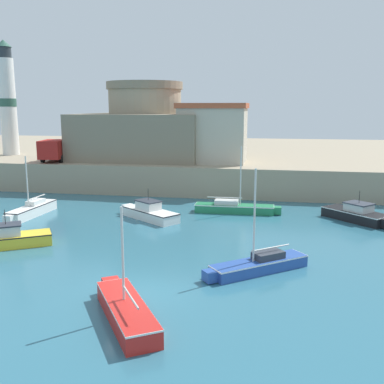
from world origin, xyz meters
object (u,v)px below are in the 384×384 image
at_px(harbor_shed_mid_row, 213,133).
at_px(sailboat_white_1, 32,210).
at_px(lighthouse, 8,100).
at_px(fortress, 146,129).
at_px(truck_on_quay, 55,150).
at_px(sailboat_red_3, 126,310).
at_px(sailboat_blue_4, 259,264).
at_px(sailboat_green_7, 235,208).
at_px(motorboat_white_6, 149,212).
at_px(motorboat_black_0, 358,214).
at_px(motorboat_yellow_8, 8,239).

bearing_deg(harbor_shed_mid_row, sailboat_white_1, -131.52).
bearing_deg(harbor_shed_mid_row, lighthouse, 174.19).
relative_size(fortress, truck_on_quay, 2.95).
bearing_deg(fortress, sailboat_red_3, -75.39).
bearing_deg(sailboat_red_3, harbor_shed_mid_row, 90.89).
height_order(sailboat_blue_4, sailboat_green_7, sailboat_blue_4).
bearing_deg(motorboat_white_6, harbor_shed_mid_row, 76.86).
distance_m(motorboat_white_6, lighthouse, 27.48).
bearing_deg(harbor_shed_mid_row, fortress, 157.89).
xyz_separation_m(sailboat_red_3, fortress, (-8.46, 32.43, 5.44)).
distance_m(sailboat_green_7, lighthouse, 31.11).
bearing_deg(sailboat_green_7, sailboat_red_3, -98.02).
distance_m(sailboat_green_7, fortress, 18.18).
xyz_separation_m(motorboat_black_0, motorboat_yellow_8, (-21.98, -10.35, 0.00)).
xyz_separation_m(motorboat_white_6, motorboat_yellow_8, (-6.56, -8.20, -0.00)).
height_order(sailboat_blue_4, motorboat_white_6, sailboat_blue_4).
bearing_deg(motorboat_yellow_8, motorboat_black_0, 25.21).
relative_size(sailboat_white_1, fortress, 0.44).
distance_m(sailboat_blue_4, fortress, 29.90).
relative_size(fortress, lighthouse, 1.04).
height_order(motorboat_black_0, sailboat_red_3, sailboat_red_3).
relative_size(motorboat_yellow_8, fortress, 0.39).
relative_size(sailboat_blue_4, truck_on_quay, 1.19).
height_order(sailboat_red_3, harbor_shed_mid_row, harbor_shed_mid_row).
relative_size(motorboat_black_0, motorboat_yellow_8, 0.98).
distance_m(sailboat_blue_4, harbor_shed_mid_row, 24.13).
bearing_deg(motorboat_white_6, sailboat_red_3, -77.54).
relative_size(sailboat_blue_4, harbor_shed_mid_row, 0.80).
distance_m(sailboat_white_1, motorboat_yellow_8, 7.93).
bearing_deg(motorboat_black_0, lighthouse, 159.66).
relative_size(sailboat_green_7, fortress, 0.51).
height_order(sailboat_white_1, truck_on_quay, truck_on_quay).
bearing_deg(fortress, lighthouse, -177.11).
relative_size(sailboat_green_7, lighthouse, 0.53).
bearing_deg(lighthouse, sailboat_red_3, -52.28).
distance_m(sailboat_red_3, truck_on_quay, 31.43).
relative_size(sailboat_white_1, sailboat_red_3, 1.08).
distance_m(fortress, lighthouse, 16.34).
distance_m(sailboat_blue_4, motorboat_yellow_8, 15.18).
xyz_separation_m(sailboat_blue_4, sailboat_green_7, (-2.32, 12.85, 0.02)).
height_order(sailboat_green_7, truck_on_quay, sailboat_green_7).
relative_size(motorboat_white_6, truck_on_quay, 1.17).
xyz_separation_m(lighthouse, truck_on_quay, (8.05, -5.05, -5.02)).
xyz_separation_m(motorboat_black_0, lighthouse, (-36.35, 13.47, 8.56)).
height_order(motorboat_black_0, harbor_shed_mid_row, harbor_shed_mid_row).
distance_m(motorboat_black_0, sailboat_blue_4, 13.70).
height_order(sailboat_white_1, lighthouse, lighthouse).
bearing_deg(sailboat_white_1, sailboat_red_3, -50.07).
relative_size(sailboat_red_3, motorboat_yellow_8, 1.05).
relative_size(motorboat_white_6, motorboat_yellow_8, 1.02).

